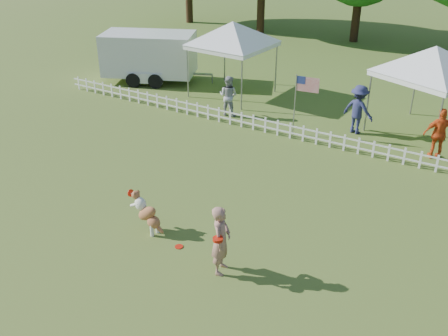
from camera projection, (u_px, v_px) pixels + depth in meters
name	position (u px, v px, depth m)	size (l,w,h in m)	color
ground	(183.00, 238.00, 12.55)	(120.00, 120.00, 0.00)	#3F611E
picket_fence	(297.00, 132.00, 17.71)	(22.00, 0.08, 0.60)	white
handler	(221.00, 240.00, 11.04)	(0.62, 0.41, 1.69)	#9E6D5F
dog	(148.00, 214.00, 12.58)	(1.02, 0.34, 1.06)	brown
frisbee_on_turf	(179.00, 247.00, 12.22)	(0.20, 0.20, 0.02)	red
canopy_tent_left	(233.00, 60.00, 21.48)	(3.01, 3.01, 3.11)	white
canopy_tent_right	(428.00, 93.00, 17.59)	(3.07, 3.07, 3.17)	white
cargo_trailer	(149.00, 57.00, 23.42)	(5.24, 2.31, 2.31)	white
flag_pole	(295.00, 105.00, 17.77)	(0.87, 0.09, 2.26)	gray
spectator_a	(228.00, 96.00, 19.64)	(0.78, 0.61, 1.60)	#9FA0A5
spectator_b	(358.00, 109.00, 18.02)	(1.17, 0.67, 1.81)	navy
spectator_c	(439.00, 134.00, 16.18)	(1.01, 0.42, 1.73)	#D34A18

